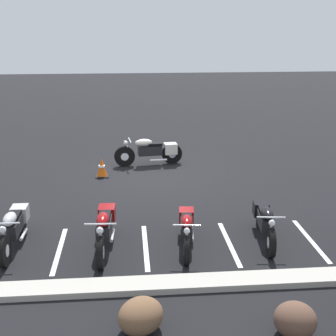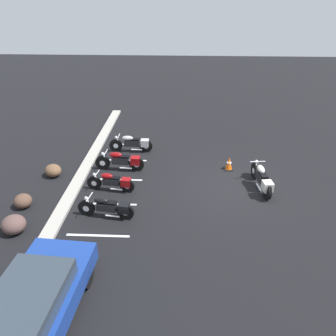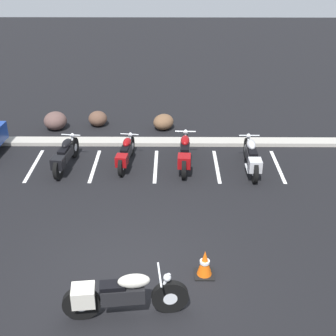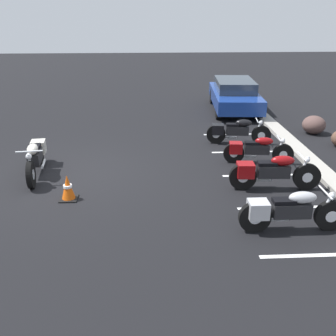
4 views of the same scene
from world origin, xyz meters
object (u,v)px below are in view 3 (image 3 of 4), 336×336
motorcycle_cream_featured (119,295)px  parked_bike_0 (65,155)px  landscape_rock_1 (163,122)px  landscape_rock_2 (98,119)px  parked_bike_2 (185,153)px  parked_bike_1 (126,153)px  traffic_cone (205,264)px  landscape_rock_0 (55,121)px  parked_bike_3 (252,157)px

motorcycle_cream_featured → parked_bike_0: motorcycle_cream_featured is taller
landscape_rock_1 → landscape_rock_2: 2.34m
parked_bike_0 → landscape_rock_1: bearing=-36.0°
parked_bike_2 → landscape_rock_2: bearing=45.9°
parked_bike_1 → parked_bike_2: parked_bike_2 is taller
traffic_cone → parked_bike_0: bearing=128.9°
landscape_rock_0 → traffic_cone: size_ratio=1.33×
parked_bike_3 → landscape_rock_0: (-6.31, 3.08, -0.13)m
parked_bike_3 → parked_bike_1: bearing=85.5°
parked_bike_3 → landscape_rock_2: (-4.89, 3.42, -0.18)m
motorcycle_cream_featured → landscape_rock_1: 8.79m
landscape_rock_0 → landscape_rock_2: size_ratio=1.22×
parked_bike_1 → traffic_cone: 5.24m
parked_bike_1 → traffic_cone: size_ratio=3.27×
parked_bike_0 → traffic_cone: size_ratio=3.44×
parked_bike_3 → landscape_rock_1: (-2.57, 3.11, -0.18)m
parked_bike_1 → landscape_rock_1: 3.01m
motorcycle_cream_featured → landscape_rock_2: size_ratio=3.48×
parked_bike_2 → landscape_rock_1: (-0.66, 2.89, -0.19)m
motorcycle_cream_featured → landscape_rock_2: (-1.67, 9.06, -0.21)m
parked_bike_1 → landscape_rock_2: size_ratio=3.00×
landscape_rock_2 → traffic_cone: (3.27, -7.95, 0.01)m
motorcycle_cream_featured → parked_bike_3: size_ratio=1.06×
landscape_rock_2 → parked_bike_1: bearing=-67.9°
parked_bike_1 → parked_bike_0: bearing=102.8°
parked_bike_2 → landscape_rock_2: parked_bike_2 is taller
motorcycle_cream_featured → parked_bike_3: bearing=53.7°
landscape_rock_0 → landscape_rock_1: landscape_rock_0 is taller
landscape_rock_0 → landscape_rock_1: (3.74, 0.03, -0.05)m
parked_bike_2 → traffic_cone: bearing=-173.7°
landscape_rock_1 → parked_bike_1: bearing=-110.6°
parked_bike_0 → landscape_rock_1: 4.10m
landscape_rock_1 → traffic_cone: size_ratio=1.26×
landscape_rock_1 → traffic_cone: bearing=-82.9°
motorcycle_cream_featured → parked_bike_3: (3.22, 5.65, -0.03)m
parked_bike_2 → landscape_rock_1: 2.97m
parked_bike_0 → landscape_rock_0: bearing=24.7°
parked_bike_0 → landscape_rock_1: parked_bike_0 is taller
landscape_rock_1 → parked_bike_0: bearing=-133.0°
parked_bike_1 → parked_bike_2: (1.72, -0.07, 0.05)m
parked_bike_1 → landscape_rock_0: 3.87m
parked_bike_1 → parked_bike_3: parked_bike_3 is taller
motorcycle_cream_featured → parked_bike_0: bearing=103.9°
parked_bike_3 → traffic_cone: bearing=160.6°
motorcycle_cream_featured → traffic_cone: size_ratio=3.80×
parked_bike_2 → landscape_rock_2: (-2.98, 3.19, -0.19)m
parked_bike_0 → parked_bike_3: size_ratio=0.96×
motorcycle_cream_featured → parked_bike_0: size_ratio=1.11×
landscape_rock_2 → landscape_rock_1: bearing=-7.4°
parked_bike_2 → landscape_rock_2: 4.37m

